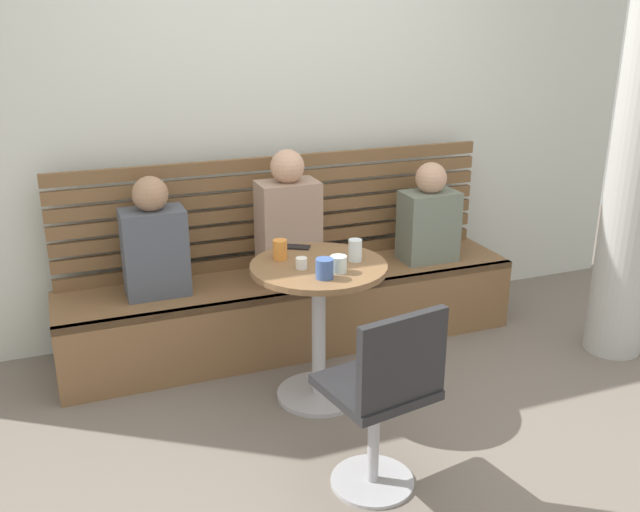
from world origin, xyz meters
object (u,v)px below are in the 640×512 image
at_px(cup_mug_blue, 325,269).
at_px(booth_bench, 294,310).
at_px(person_adult, 288,223).
at_px(cup_water_clear, 355,250).
at_px(cup_glass_short, 339,264).
at_px(cup_tumbler_orange, 280,250).
at_px(person_child_left, 429,218).
at_px(phone_on_table, 297,247).
at_px(person_child_middle, 154,243).
at_px(cup_espresso_small, 301,263).
at_px(white_chair, 384,395).
at_px(cafe_table, 319,305).

bearing_deg(cup_mug_blue, booth_bench, 81.50).
distance_m(person_adult, cup_water_clear, 0.62).
distance_m(cup_glass_short, cup_tumbler_orange, 0.34).
relative_size(person_child_left, cup_tumbler_orange, 6.15).
relative_size(cup_water_clear, phone_on_table, 0.79).
distance_m(cup_water_clear, cup_mug_blue, 0.28).
bearing_deg(cup_water_clear, phone_on_table, 125.15).
distance_m(person_adult, person_child_middle, 0.75).
bearing_deg(booth_bench, cup_espresso_small, -105.33).
height_order(person_child_middle, phone_on_table, person_child_middle).
distance_m(white_chair, cup_glass_short, 0.75).
bearing_deg(cup_water_clear, cup_tumbler_orange, 155.29).
distance_m(cafe_table, cup_water_clear, 0.33).
xyz_separation_m(cup_glass_short, phone_on_table, (-0.07, 0.41, -0.04)).
relative_size(person_adult, cup_mug_blue, 7.99).
bearing_deg(person_adult, cup_espresso_small, -102.93).
relative_size(white_chair, person_adult, 1.12).
height_order(person_child_middle, cup_water_clear, person_child_middle).
height_order(booth_bench, cup_glass_short, cup_glass_short).
relative_size(cafe_table, cup_glass_short, 9.25).
bearing_deg(cup_espresso_small, white_chair, -85.03).
distance_m(person_adult, cup_glass_short, 0.72).
distance_m(cafe_table, person_child_left, 1.14).
xyz_separation_m(person_child_left, cup_glass_short, (-0.91, -0.73, 0.07)).
bearing_deg(cafe_table, white_chair, -92.15).
bearing_deg(cafe_table, cup_water_clear, -5.36).
relative_size(cup_mug_blue, phone_on_table, 0.68).
bearing_deg(cafe_table, person_child_left, 31.92).
bearing_deg(person_child_left, cup_water_clear, -141.42).
distance_m(person_child_middle, cup_glass_short, 1.08).
bearing_deg(person_child_left, phone_on_table, -161.78).
height_order(white_chair, person_adult, person_adult).
bearing_deg(cafe_table, cup_espresso_small, -164.81).
distance_m(cup_tumbler_orange, cup_espresso_small, 0.18).
distance_m(cup_glass_short, cup_water_clear, 0.18).
relative_size(person_child_middle, cup_mug_blue, 6.95).
distance_m(booth_bench, cup_glass_short, 0.94).
relative_size(cup_glass_short, cup_espresso_small, 1.43).
xyz_separation_m(white_chair, phone_on_table, (0.01, 1.09, 0.28)).
distance_m(person_child_left, cup_glass_short, 1.16).
distance_m(person_adult, cup_tumbler_orange, 0.49).
distance_m(cup_tumbler_orange, phone_on_table, 0.20).
distance_m(cup_glass_short, phone_on_table, 0.42).
bearing_deg(person_adult, cup_tumbler_orange, -113.49).
bearing_deg(cafe_table, person_child_middle, 137.46).
height_order(cup_water_clear, cup_espresso_small, cup_water_clear).
distance_m(person_child_left, cup_tumbler_orange, 1.20).
height_order(cafe_table, cup_espresso_small, cup_espresso_small).
bearing_deg(person_adult, cup_glass_short, -89.42).
xyz_separation_m(cup_mug_blue, cup_tumbler_orange, (-0.11, 0.32, 0.00)).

